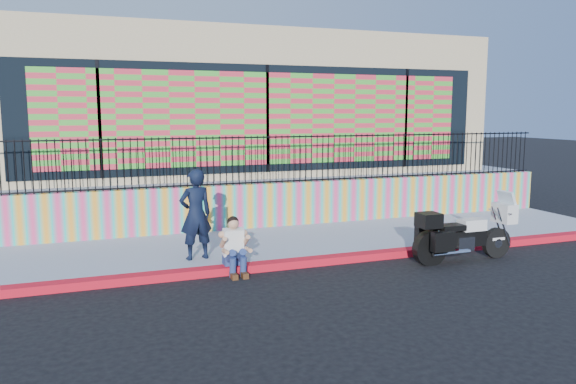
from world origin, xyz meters
name	(u,v)px	position (x,y,z in m)	size (l,w,h in m)	color
ground	(331,263)	(0.00, 0.00, 0.00)	(90.00, 90.00, 0.00)	black
red_curb	(331,260)	(0.00, 0.00, 0.07)	(16.00, 0.30, 0.15)	red
sidewalk	(301,242)	(0.00, 1.65, 0.07)	(16.00, 3.00, 0.15)	#8B93A7
mural_wall	(278,204)	(0.00, 3.25, 0.70)	(16.00, 0.20, 1.10)	#E93D77
metal_fence	(278,159)	(0.00, 3.25, 1.85)	(15.80, 0.04, 1.20)	black
elevated_platform	(229,183)	(0.00, 8.35, 0.62)	(16.00, 10.00, 1.25)	#8B93A7
storefront_building	(230,105)	(0.00, 8.13, 3.25)	(14.00, 8.06, 4.00)	tan
police_motorcycle	(463,233)	(2.58, -0.77, 0.59)	(2.27, 0.75, 1.41)	black
police_officer	(196,214)	(-2.59, 0.72, 1.04)	(0.65, 0.43, 1.79)	black
seated_man	(235,251)	(-2.01, -0.09, 0.45)	(0.54, 0.71, 1.06)	navy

